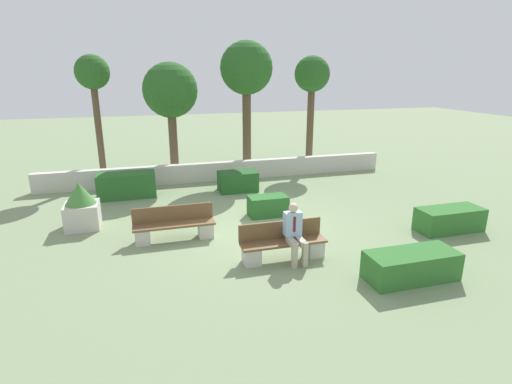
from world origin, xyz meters
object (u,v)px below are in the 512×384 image
object	(u,v)px
tree_center_left	(170,92)
tree_rightmost	(312,78)
person_seated_man	(294,230)
planter_corner_left	(81,206)
bench_left_side	(174,227)
tree_leftmost	(93,79)
tree_center_right	(246,71)
bench_front	(283,245)

from	to	relation	value
tree_center_left	tree_rightmost	xyz separation A→B (m)	(5.95, 0.57, 0.44)
person_seated_man	planter_corner_left	distance (m)	5.84
planter_corner_left	tree_center_left	size ratio (longest dim) A/B	0.29
tree_center_left	tree_rightmost	world-z (taller)	tree_rightmost
bench_left_side	tree_leftmost	distance (m)	7.73
tree_center_right	tree_leftmost	bearing A→B (deg)	175.42
bench_front	tree_rightmost	xyz separation A→B (m)	(4.27, 8.46, 3.43)
planter_corner_left	tree_leftmost	distance (m)	6.01
tree_center_left	bench_front	bearing A→B (deg)	-77.95
bench_left_side	tree_center_right	xyz separation A→B (m)	(3.50, 6.12, 3.73)
bench_left_side	tree_rightmost	size ratio (longest dim) A/B	0.43
tree_rightmost	tree_center_left	bearing A→B (deg)	-174.49
tree_leftmost	tree_center_left	distance (m)	2.77
bench_front	tree_center_left	size ratio (longest dim) A/B	0.44
tree_leftmost	tree_center_right	bearing A→B (deg)	-4.58
bench_left_side	tree_center_left	bearing A→B (deg)	74.62
bench_front	tree_center_right	world-z (taller)	tree_center_right
tree_center_right	tree_center_left	bearing A→B (deg)	-179.98
bench_front	tree_center_left	xyz separation A→B (m)	(-1.68, 7.89, 2.98)
tree_leftmost	planter_corner_left	bearing A→B (deg)	-91.91
bench_left_side	person_seated_man	bearing A→B (deg)	-47.97
bench_front	tree_rightmost	world-z (taller)	tree_rightmost
tree_center_right	person_seated_man	bearing A→B (deg)	-97.41
bench_left_side	tree_center_left	size ratio (longest dim) A/B	0.46
person_seated_man	tree_center_left	distance (m)	8.64
person_seated_man	tree_center_left	size ratio (longest dim) A/B	0.30
bench_left_side	tree_leftmost	xyz separation A→B (m)	(-2.13, 6.57, 3.47)
tree_rightmost	bench_front	bearing A→B (deg)	-116.76
person_seated_man	tree_leftmost	xyz separation A→B (m)	(-4.58, 8.48, 3.07)
tree_center_left	tree_center_right	size ratio (longest dim) A/B	0.85
tree_center_right	tree_rightmost	size ratio (longest dim) A/B	1.11
bench_front	person_seated_man	distance (m)	0.47
bench_front	planter_corner_left	world-z (taller)	planter_corner_left
bench_front	tree_rightmost	bearing A→B (deg)	63.24
tree_center_left	bench_left_side	bearing A→B (deg)	-95.22
bench_front	tree_leftmost	bearing A→B (deg)	117.68
tree_leftmost	tree_rightmost	world-z (taller)	tree_rightmost
tree_rightmost	tree_center_right	bearing A→B (deg)	-169.23
bench_left_side	tree_leftmost	bearing A→B (deg)	97.81
planter_corner_left	tree_center_right	xyz separation A→B (m)	(5.80, 4.64, 3.46)
bench_front	bench_left_side	world-z (taller)	same
tree_center_left	tree_center_right	xyz separation A→B (m)	(2.94, 0.00, 0.75)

